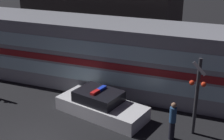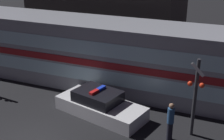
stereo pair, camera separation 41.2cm
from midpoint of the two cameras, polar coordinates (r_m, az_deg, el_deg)
train at (r=17.29m, az=2.45°, el=2.47°), size 22.74×3.22×3.76m
police_car at (r=15.02m, az=-1.41°, el=-6.45°), size 4.69×2.74×1.31m
pedestrian at (r=13.23m, az=11.52°, el=-9.20°), size 0.29×0.29×1.70m
crossing_signal_near at (r=13.29m, az=15.81°, el=-4.46°), size 0.68×0.32×3.46m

